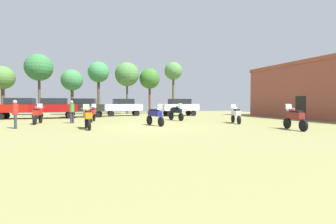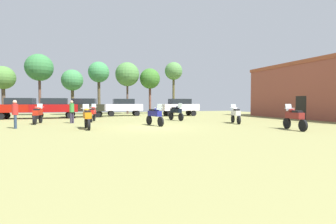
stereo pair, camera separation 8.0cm
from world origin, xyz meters
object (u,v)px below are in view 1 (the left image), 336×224
(motorcycle_3, at_px, (155,115))
(tree_3, at_px, (98,73))
(car_4, at_px, (84,106))
(tree_4, at_px, (173,72))
(car_3, at_px, (55,107))
(tree_8, at_px, (72,81))
(tree_5, at_px, (150,79))
(motorcycle_6, at_px, (176,112))
(car_5, at_px, (123,106))
(tree_6, at_px, (39,68))
(tree_7, at_px, (127,74))
(motorcycle_7, at_px, (236,114))
(person_2, at_px, (72,110))
(motorcycle_5, at_px, (93,113))
(motorcycle_4, at_px, (88,117))
(car_2, at_px, (20,107))
(motorcycle_1, at_px, (38,114))
(car_1, at_px, (180,106))
(tree_1, at_px, (2,78))
(person_1, at_px, (15,112))
(brick_building, at_px, (327,90))
(motorcycle_2, at_px, (295,117))

(motorcycle_3, height_order, tree_3, tree_3)
(car_4, xyz_separation_m, tree_4, (11.89, 4.77, 4.72))
(car_3, height_order, tree_8, tree_8)
(tree_3, bearing_deg, car_4, -108.39)
(tree_5, bearing_deg, motorcycle_6, -94.70)
(motorcycle_3, height_order, car_5, car_5)
(tree_6, height_order, tree_7, tree_6)
(motorcycle_3, relative_size, motorcycle_7, 1.08)
(car_3, height_order, person_2, car_3)
(motorcycle_5, height_order, tree_6, tree_6)
(motorcycle_4, distance_m, car_2, 12.99)
(motorcycle_1, distance_m, tree_7, 17.29)
(car_4, bearing_deg, tree_5, -45.38)
(motorcycle_1, bearing_deg, motorcycle_4, -49.22)
(car_1, relative_size, tree_1, 0.75)
(motorcycle_5, height_order, tree_3, tree_3)
(car_3, height_order, car_5, same)
(motorcycle_6, height_order, tree_8, tree_8)
(car_1, distance_m, person_1, 17.72)
(tree_3, bearing_deg, tree_8, 177.76)
(tree_3, relative_size, tree_4, 0.95)
(motorcycle_1, bearing_deg, brick_building, -0.21)
(motorcycle_7, distance_m, car_3, 17.41)
(motorcycle_1, xyz_separation_m, car_5, (7.58, 8.89, 0.44))
(person_2, bearing_deg, car_5, 27.80)
(tree_1, bearing_deg, motorcycle_4, -62.71)
(car_1, xyz_separation_m, tree_7, (-4.98, 7.25, 4.28))
(motorcycle_1, xyz_separation_m, tree_5, (12.04, 13.91, 4.19))
(brick_building, bearing_deg, tree_6, 150.15)
(motorcycle_1, relative_size, motorcycle_6, 0.94)
(brick_building, height_order, motorcycle_4, brick_building)
(motorcycle_6, height_order, tree_5, tree_5)
(car_1, height_order, tree_8, tree_8)
(car_1, distance_m, car_3, 13.40)
(car_1, bearing_deg, car_3, 90.02)
(car_4, bearing_deg, tree_3, -8.52)
(car_1, xyz_separation_m, car_4, (-10.61, 0.97, 0.00))
(motorcycle_2, distance_m, tree_5, 23.61)
(motorcycle_2, height_order, motorcycle_5, motorcycle_2)
(person_2, xyz_separation_m, tree_5, (9.68, 14.16, 3.90))
(tree_6, xyz_separation_m, tree_7, (10.78, 1.00, -0.31))
(person_2, bearing_deg, motorcycle_1, 141.46)
(tree_8, bearing_deg, motorcycle_1, -97.65)
(car_3, height_order, person_1, car_3)
(motorcycle_2, bearing_deg, motorcycle_5, 149.12)
(motorcycle_7, xyz_separation_m, tree_7, (-5.20, 18.36, 4.74))
(motorcycle_1, distance_m, motorcycle_7, 14.71)
(tree_8, bearing_deg, car_5, -37.10)
(tree_6, bearing_deg, car_5, -23.79)
(car_1, relative_size, tree_6, 0.58)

